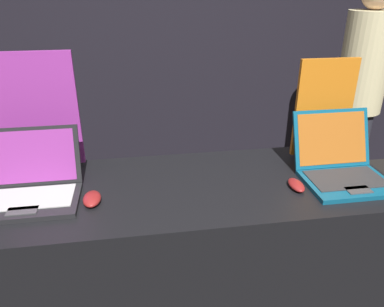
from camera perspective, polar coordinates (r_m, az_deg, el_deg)
wall_back at (r=3.17m, az=-5.41°, el=19.88°), size 8.00×0.05×2.80m
display_counter at (r=1.88m, az=-0.21°, el=-16.29°), size 1.79×0.65×0.86m
laptop_front at (r=1.65m, az=-23.60°, el=-4.29°), size 0.40×0.32×0.26m
mouse_front at (r=1.55m, az=-15.00°, el=-6.69°), size 0.07×0.12×0.03m
promo_stand_front at (r=1.80m, az=-22.90°, el=5.25°), size 0.39×0.07×0.54m
laptop_back at (r=1.79m, az=21.78°, el=-1.62°), size 0.36×0.38×0.27m
mouse_back at (r=1.66m, az=15.60°, el=-4.65°), size 0.06×0.12×0.03m
promo_stand_back at (r=1.91m, az=19.37°, el=5.95°), size 0.28×0.07×0.49m
person_bystander at (r=2.96m, az=23.91°, el=7.35°), size 0.32×0.32×1.70m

